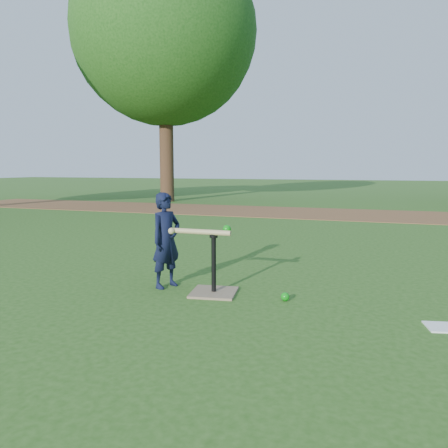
% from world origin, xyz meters
% --- Properties ---
extents(ground, '(80.00, 80.00, 0.00)m').
position_xyz_m(ground, '(0.00, 0.00, 0.00)').
color(ground, '#285116').
rests_on(ground, ground).
extents(dirt_strip, '(24.00, 3.00, 0.01)m').
position_xyz_m(dirt_strip, '(0.00, 7.50, 0.01)').
color(dirt_strip, brown).
rests_on(dirt_strip, ground).
extents(child, '(0.35, 0.42, 0.98)m').
position_xyz_m(child, '(-0.79, -0.32, 0.49)').
color(child, black).
rests_on(child, ground).
extents(wiffle_ball_ground, '(0.08, 0.08, 0.08)m').
position_xyz_m(wiffle_ball_ground, '(0.47, -0.39, 0.04)').
color(wiffle_ball_ground, '#0C8D12').
rests_on(wiffle_ball_ground, ground).
extents(clipboard, '(0.34, 0.29, 0.01)m').
position_xyz_m(clipboard, '(1.78, -0.66, 0.01)').
color(clipboard, white).
rests_on(clipboard, ground).
extents(batting_tee, '(0.49, 0.49, 0.61)m').
position_xyz_m(batting_tee, '(-0.24, -0.39, 0.11)').
color(batting_tee, '#887056').
rests_on(batting_tee, ground).
extents(swing_action, '(0.63, 0.19, 0.10)m').
position_xyz_m(swing_action, '(-0.34, -0.39, 0.61)').
color(swing_action, tan).
rests_on(swing_action, ground).
extents(tree_left, '(6.40, 6.40, 9.08)m').
position_xyz_m(tree_left, '(-6.00, 10.00, 5.87)').
color(tree_left, '#382316').
rests_on(tree_left, ground).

